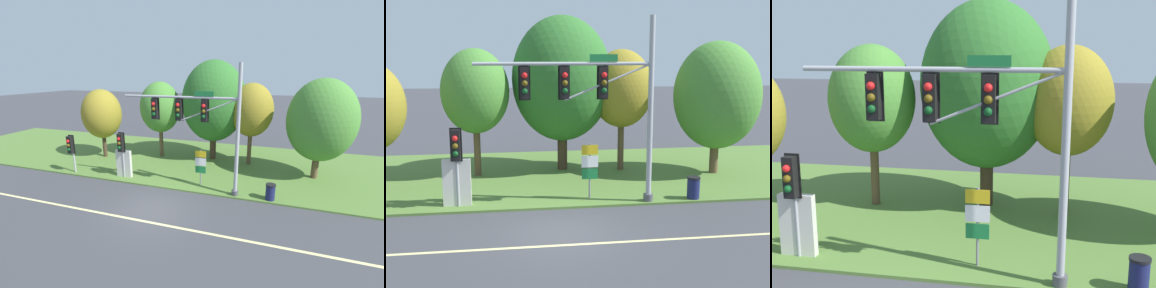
% 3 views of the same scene
% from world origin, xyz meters
% --- Properties ---
extents(ground_plane, '(160.00, 160.00, 0.00)m').
position_xyz_m(ground_plane, '(0.00, 0.00, 0.00)').
color(ground_plane, '#3D3D42').
extents(lane_stripe, '(36.00, 0.16, 0.01)m').
position_xyz_m(lane_stripe, '(0.00, -1.20, 0.00)').
color(lane_stripe, beige).
rests_on(lane_stripe, ground).
extents(grass_verge, '(48.00, 11.50, 0.10)m').
position_xyz_m(grass_verge, '(0.00, 8.25, 0.05)').
color(grass_verge, '#517533').
rests_on(grass_verge, ground).
extents(traffic_signal_mast, '(7.14, 0.49, 7.49)m').
position_xyz_m(traffic_signal_mast, '(1.86, 2.81, 4.51)').
color(traffic_signal_mast, '#9EA0A5').
rests_on(traffic_signal_mast, grass_verge).
extents(pedestrian_signal_near_kerb, '(0.46, 0.55, 3.18)m').
position_xyz_m(pedestrian_signal_near_kerb, '(-3.72, 3.05, 2.41)').
color(pedestrian_signal_near_kerb, '#9EA0A5').
rests_on(pedestrian_signal_near_kerb, grass_verge).
extents(route_sign_post, '(0.71, 0.08, 2.33)m').
position_xyz_m(route_sign_post, '(1.65, 3.57, 1.52)').
color(route_sign_post, slate).
rests_on(route_sign_post, grass_verge).
extents(tree_left_of_mast, '(3.33, 3.33, 6.30)m').
position_xyz_m(tree_left_of_mast, '(-3.24, 8.34, 4.30)').
color(tree_left_of_mast, brown).
rests_on(tree_left_of_mast, grass_verge).
extents(tree_behind_signpost, '(5.13, 5.13, 7.98)m').
position_xyz_m(tree_behind_signpost, '(1.13, 9.08, 4.85)').
color(tree_behind_signpost, '#423021').
rests_on(tree_behind_signpost, grass_verge).
extents(tree_mid_verge, '(3.22, 3.22, 6.28)m').
position_xyz_m(tree_mid_verge, '(4.16, 8.56, 4.35)').
color(tree_mid_verge, brown).
rests_on(tree_mid_verge, grass_verge).
extents(tree_tall_centre, '(4.32, 4.32, 6.68)m').
position_xyz_m(tree_tall_centre, '(8.74, 7.15, 4.07)').
color(tree_tall_centre, brown).
rests_on(tree_tall_centre, grass_verge).
extents(info_kiosk, '(1.10, 0.24, 1.90)m').
position_xyz_m(info_kiosk, '(-3.76, 3.31, 1.04)').
color(info_kiosk, beige).
rests_on(info_kiosk, grass_verge).
extents(trash_bin, '(0.56, 0.56, 0.93)m').
position_xyz_m(trash_bin, '(5.96, 2.88, 0.57)').
color(trash_bin, '#191E4C').
rests_on(trash_bin, grass_verge).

